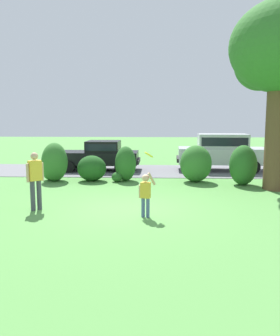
% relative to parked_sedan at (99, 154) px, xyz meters
% --- Properties ---
extents(ground_plane, '(80.00, 80.00, 0.00)m').
position_rel_parked_sedan_xyz_m(ground_plane, '(2.20, -7.81, -0.85)').
color(ground_plane, '#518E42').
extents(driveway_strip, '(28.00, 4.40, 0.02)m').
position_rel_parked_sedan_xyz_m(driveway_strip, '(2.20, -0.04, -0.84)').
color(driveway_strip, slate).
rests_on(driveway_strip, ground).
extents(shrub_near_tree, '(1.13, 1.31, 1.68)m').
position_rel_parked_sedan_xyz_m(shrub_near_tree, '(-1.47, -3.17, -0.06)').
color(shrub_near_tree, '#33702B').
rests_on(shrub_near_tree, ground).
extents(shrub_centre_left, '(1.26, 1.13, 1.12)m').
position_rel_parked_sedan_xyz_m(shrub_centre_left, '(0.16, -3.07, -0.29)').
color(shrub_centre_left, '#1E511C').
rests_on(shrub_centre_left, ground).
extents(shrub_centre, '(1.04, 1.08, 1.52)m').
position_rel_parked_sedan_xyz_m(shrub_centre, '(1.61, -2.98, -0.12)').
color(shrub_centre, '#286023').
rests_on(shrub_centre, ground).
extents(shrub_centre_right, '(1.36, 1.30, 1.58)m').
position_rel_parked_sedan_xyz_m(shrub_centre_right, '(4.68, -3.06, -0.06)').
color(shrub_centre_right, '#33702B').
rests_on(shrub_centre_right, ground).
extents(shrub_far_end, '(1.12, 1.15, 1.64)m').
position_rel_parked_sedan_xyz_m(shrub_far_end, '(6.54, -3.71, -0.02)').
color(shrub_far_end, '#286023').
rests_on(shrub_far_end, ground).
extents(parked_sedan, '(4.41, 2.12, 1.56)m').
position_rel_parked_sedan_xyz_m(parked_sedan, '(0.00, 0.00, 0.00)').
color(parked_sedan, black).
rests_on(parked_sedan, ground).
extents(parked_suv, '(4.77, 2.25, 1.92)m').
position_rel_parked_sedan_xyz_m(parked_suv, '(6.39, 0.23, 0.23)').
color(parked_suv, silver).
rests_on(parked_suv, ground).
extents(child_thrower, '(0.47, 0.22, 1.29)m').
position_rel_parked_sedan_xyz_m(child_thrower, '(2.69, -8.66, -0.13)').
color(child_thrower, '#4C608C').
rests_on(child_thrower, ground).
extents(frisbee, '(0.28, 0.28, 0.22)m').
position_rel_parked_sedan_xyz_m(frisbee, '(2.77, -8.27, 0.87)').
color(frisbee, yellow).
extents(adult_onlooker, '(0.42, 0.40, 1.74)m').
position_rel_parked_sedan_xyz_m(adult_onlooker, '(-0.61, -8.04, 0.13)').
color(adult_onlooker, '#3F3F4C').
rests_on(adult_onlooker, ground).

